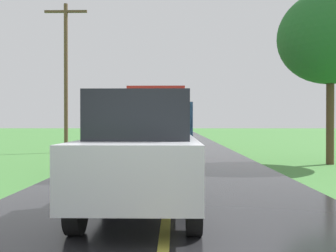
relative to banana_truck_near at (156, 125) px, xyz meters
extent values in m
cube|color=#2D2D30|center=(-0.01, -0.83, -0.78)|extent=(0.90, 5.51, 0.24)
cube|color=brown|center=(-0.01, -0.83, -0.58)|extent=(2.30, 5.80, 0.20)
cube|color=red|center=(-0.01, 1.12, 0.47)|extent=(2.10, 1.90, 1.90)
cube|color=black|center=(-0.01, 2.07, 0.80)|extent=(1.79, 0.02, 0.76)
cube|color=#2D517F|center=(-1.12, -1.81, 0.07)|extent=(0.08, 3.85, 1.10)
cube|color=#2D517F|center=(1.10, -1.81, 0.07)|extent=(0.08, 3.85, 1.10)
cube|color=#2D517F|center=(-0.01, -3.69, 0.07)|extent=(2.30, 0.08, 1.10)
cube|color=#2D517F|center=(-0.01, 0.08, 0.07)|extent=(2.30, 0.08, 1.10)
cylinder|color=black|center=(-1.06, 0.96, -0.88)|extent=(0.28, 1.00, 1.00)
cylinder|color=black|center=(1.04, 0.96, -0.88)|extent=(0.28, 1.00, 1.00)
cylinder|color=black|center=(-1.06, -2.43, -0.88)|extent=(0.28, 1.00, 1.00)
cylinder|color=black|center=(1.04, -2.43, -0.88)|extent=(0.28, 1.00, 1.00)
ellipsoid|color=#8BC331|center=(0.52, -3.30, -0.31)|extent=(0.44, 0.47, 0.47)
ellipsoid|color=#98C730|center=(-0.55, -2.43, -0.26)|extent=(0.54, 0.56, 0.41)
ellipsoid|color=#8BC830|center=(0.53, -0.21, 0.33)|extent=(0.48, 0.62, 0.38)
ellipsoid|color=#97C734|center=(0.30, -0.99, -0.33)|extent=(0.52, 0.52, 0.45)
ellipsoid|color=#9AC930|center=(0.33, -0.95, 0.30)|extent=(0.50, 0.58, 0.52)
ellipsoid|color=#92BB33|center=(0.44, -1.24, -0.30)|extent=(0.58, 0.66, 0.38)
ellipsoid|color=#8AC42D|center=(0.23, -1.24, -0.30)|extent=(0.45, 0.44, 0.39)
ellipsoid|color=#90B22A|center=(-0.57, -3.22, -0.27)|extent=(0.40, 0.48, 0.51)
ellipsoid|color=#91C830|center=(-0.91, -3.08, 0.05)|extent=(0.56, 0.52, 0.38)
ellipsoid|color=#8CB21E|center=(-0.20, -1.05, -0.01)|extent=(0.50, 0.49, 0.41)
ellipsoid|color=#8EBC21|center=(0.64, -1.07, -0.27)|extent=(0.60, 0.60, 0.49)
ellipsoid|color=#A2BE2D|center=(-0.61, -1.16, -0.27)|extent=(0.49, 0.58, 0.42)
ellipsoid|color=#94C335|center=(0.31, -1.19, 0.01)|extent=(0.55, 0.66, 0.47)
ellipsoid|color=#9EB726|center=(-0.55, -0.40, 0.01)|extent=(0.41, 0.43, 0.46)
cube|color=#2D2D30|center=(-0.01, 10.80, -0.78)|extent=(0.90, 5.51, 0.24)
cube|color=brown|center=(-0.01, 10.80, -0.58)|extent=(2.30, 5.80, 0.20)
cube|color=#197A4C|center=(-0.01, 12.75, 0.47)|extent=(2.10, 1.90, 1.90)
cube|color=black|center=(-0.01, 13.70, 0.80)|extent=(1.78, 0.02, 0.76)
cube|color=maroon|center=(-1.12, 9.82, 0.07)|extent=(0.08, 3.85, 1.10)
cube|color=maroon|center=(1.10, 9.82, 0.07)|extent=(0.08, 3.85, 1.10)
cube|color=maroon|center=(-0.01, 7.94, 0.07)|extent=(2.30, 0.08, 1.10)
cube|color=maroon|center=(-0.01, 11.71, 0.07)|extent=(2.30, 0.08, 1.10)
cylinder|color=black|center=(-1.06, 12.60, -0.88)|extent=(0.28, 1.00, 1.00)
cylinder|color=black|center=(1.04, 12.60, -0.88)|extent=(0.28, 1.00, 1.00)
cylinder|color=black|center=(-1.06, 9.20, -0.88)|extent=(0.28, 1.00, 1.00)
cylinder|color=black|center=(1.04, 9.20, -0.88)|extent=(0.28, 1.00, 1.00)
ellipsoid|color=#91B520|center=(-0.86, 9.13, -0.34)|extent=(0.54, 0.63, 0.45)
ellipsoid|color=#8DB220|center=(-0.64, 9.14, 0.32)|extent=(0.55, 0.61, 0.48)
ellipsoid|color=#95C834|center=(0.04, 10.56, -0.32)|extent=(0.41, 0.42, 0.47)
ellipsoid|color=#8EC81F|center=(0.72, 11.07, 0.01)|extent=(0.44, 0.51, 0.39)
ellipsoid|color=#97B92B|center=(0.29, 8.22, 0.01)|extent=(0.41, 0.46, 0.48)
ellipsoid|color=#95C42A|center=(0.13, 10.82, 0.32)|extent=(0.48, 0.46, 0.47)
cylinder|color=brown|center=(-4.96, 6.02, 2.39)|extent=(0.20, 0.20, 7.70)
cube|color=brown|center=(-4.96, 6.02, 5.84)|extent=(2.20, 0.12, 0.12)
cylinder|color=#4C3823|center=(6.43, 0.66, 0.12)|extent=(0.28, 0.28, 3.17)
ellipsoid|color=#236028|center=(6.43, 0.66, 3.24)|extent=(3.83, 3.83, 3.45)
cube|color=#B7BABF|center=(0.16, -7.17, -0.57)|extent=(1.70, 4.10, 0.80)
cube|color=black|center=(0.16, -7.37, 0.18)|extent=(1.44, 2.05, 0.70)
cylinder|color=black|center=(-0.61, -5.90, -1.06)|extent=(0.20, 0.64, 0.64)
cylinder|color=black|center=(0.93, -5.90, -1.06)|extent=(0.20, 0.64, 0.64)
cylinder|color=black|center=(-0.61, -8.44, -1.06)|extent=(0.20, 0.64, 0.64)
cylinder|color=black|center=(0.93, -8.44, -1.06)|extent=(0.20, 0.64, 0.64)
camera|label=1|loc=(0.68, -13.31, 0.08)|focal=40.13mm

